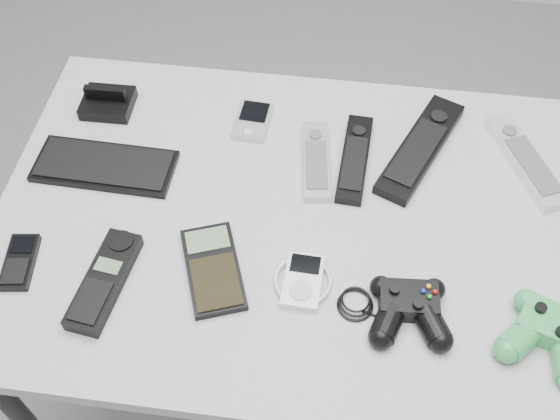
# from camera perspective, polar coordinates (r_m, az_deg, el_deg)

# --- Properties ---
(floor) EXTENTS (3.50, 3.50, 0.00)m
(floor) POSITION_cam_1_polar(r_m,az_deg,el_deg) (1.75, 0.86, -15.30)
(floor) COLOR slate
(floor) RESTS_ON ground
(desk) EXTENTS (1.09, 0.70, 0.73)m
(desk) POSITION_cam_1_polar(r_m,az_deg,el_deg) (1.16, 3.00, -2.72)
(desk) COLOR #A2A2A5
(desk) RESTS_ON floor
(pda_keyboard) EXTENTS (0.25, 0.11, 0.02)m
(pda_keyboard) POSITION_cam_1_polar(r_m,az_deg,el_deg) (1.21, -15.02, 3.76)
(pda_keyboard) COLOR black
(pda_keyboard) RESTS_ON desk
(dock_bracket) EXTENTS (0.10, 0.08, 0.05)m
(dock_bracket) POSITION_cam_1_polar(r_m,az_deg,el_deg) (1.30, -14.87, 9.40)
(dock_bracket) COLOR black
(dock_bracket) RESTS_ON desk
(pda) EXTENTS (0.07, 0.10, 0.02)m
(pda) POSITION_cam_1_polar(r_m,az_deg,el_deg) (1.25, -2.42, 7.79)
(pda) COLOR #AFAEB6
(pda) RESTS_ON desk
(remote_silver_a) EXTENTS (0.07, 0.18, 0.02)m
(remote_silver_a) POSITION_cam_1_polar(r_m,az_deg,el_deg) (1.18, 3.15, 4.41)
(remote_silver_a) COLOR #AFAEB6
(remote_silver_a) RESTS_ON desk
(remote_black_a) EXTENTS (0.06, 0.20, 0.02)m
(remote_black_a) POSITION_cam_1_polar(r_m,az_deg,el_deg) (1.18, 6.53, 4.52)
(remote_black_a) COLOR black
(remote_black_a) RESTS_ON desk
(remote_black_b) EXTENTS (0.16, 0.27, 0.03)m
(remote_black_b) POSITION_cam_1_polar(r_m,az_deg,el_deg) (1.22, 12.15, 5.37)
(remote_black_b) COLOR black
(remote_black_b) RESTS_ON desk
(remote_silver_b) EXTENTS (0.13, 0.22, 0.02)m
(remote_silver_b) POSITION_cam_1_polar(r_m,az_deg,el_deg) (1.25, 20.64, 4.11)
(remote_silver_b) COLOR silver
(remote_silver_b) RESTS_ON desk
(mobile_phone) EXTENTS (0.06, 0.11, 0.02)m
(mobile_phone) POSITION_cam_1_polar(r_m,az_deg,el_deg) (1.13, -21.73, -4.20)
(mobile_phone) COLOR black
(mobile_phone) RESTS_ON desk
(cordless_handset) EXTENTS (0.08, 0.18, 0.03)m
(cordless_handset) POSITION_cam_1_polar(r_m,az_deg,el_deg) (1.06, -15.05, -5.94)
(cordless_handset) COLOR black
(cordless_handset) RESTS_ON desk
(calculator) EXTENTS (0.13, 0.18, 0.02)m
(calculator) POSITION_cam_1_polar(r_m,az_deg,el_deg) (1.05, -5.85, -5.10)
(calculator) COLOR black
(calculator) RESTS_ON desk
(mp3_player) EXTENTS (0.10, 0.10, 0.02)m
(mp3_player) POSITION_cam_1_polar(r_m,az_deg,el_deg) (1.03, 2.00, -6.16)
(mp3_player) COLOR white
(mp3_player) RESTS_ON desk
(controller_black) EXTENTS (0.22, 0.15, 0.04)m
(controller_black) POSITION_cam_1_polar(r_m,az_deg,el_deg) (1.01, 11.18, -8.32)
(controller_black) COLOR black
(controller_black) RESTS_ON desk
(controller_green) EXTENTS (0.17, 0.18, 0.05)m
(controller_green) POSITION_cam_1_polar(r_m,az_deg,el_deg) (1.05, 22.44, -9.83)
(controller_green) COLOR #227D34
(controller_green) RESTS_ON desk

